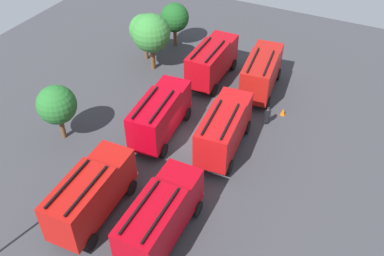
% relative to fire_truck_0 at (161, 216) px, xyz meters
% --- Properties ---
extents(ground_plane, '(55.50, 55.50, 0.00)m').
position_rel_fire_truck_0_xyz_m(ground_plane, '(9.12, 2.45, -2.15)').
color(ground_plane, '#38383D').
extents(fire_truck_0, '(7.24, 2.85, 3.88)m').
position_rel_fire_truck_0_xyz_m(fire_truck_0, '(0.00, 0.00, 0.00)').
color(fire_truck_0, '#AA0512').
rests_on(fire_truck_0, ground).
extents(fire_truck_1, '(7.40, 3.31, 3.88)m').
position_rel_fire_truck_0_xyz_m(fire_truck_1, '(9.40, -0.13, 0.00)').
color(fire_truck_1, '#B61012').
rests_on(fire_truck_1, ground).
extents(fire_truck_2, '(7.44, 3.45, 3.88)m').
position_rel_fire_truck_0_xyz_m(fire_truck_2, '(18.28, 0.02, 0.00)').
color(fire_truck_2, '#A91611').
rests_on(fire_truck_2, ground).
extents(fire_truck_3, '(7.31, 3.04, 3.88)m').
position_rel_fire_truck_0_xyz_m(fire_truck_3, '(-0.41, 4.88, 0.00)').
color(fire_truck_3, '#AF120F').
rests_on(fire_truck_3, ground).
extents(fire_truck_4, '(7.40, 3.30, 3.88)m').
position_rel_fire_truck_0_xyz_m(fire_truck_4, '(8.77, 5.08, 0.00)').
color(fire_truck_4, '#B20413').
rests_on(fire_truck_4, ground).
extents(fire_truck_5, '(7.24, 2.86, 3.88)m').
position_rel_fire_truck_0_xyz_m(fire_truck_5, '(18.09, 4.84, 0.00)').
color(fire_truck_5, '#AC0912').
rests_on(fire_truck_5, ground).
extents(firefighter_0, '(0.46, 0.47, 1.65)m').
position_rel_fire_truck_0_xyz_m(firefighter_0, '(13.96, -2.16, -1.23)').
color(firefighter_0, black).
rests_on(firefighter_0, ground).
extents(firefighter_1, '(0.48, 0.45, 1.84)m').
position_rel_fire_truck_0_xyz_m(firefighter_1, '(23.76, 6.23, -1.11)').
color(firefighter_1, black).
rests_on(firefighter_1, ground).
extents(tree_0, '(3.09, 3.09, 4.78)m').
position_rel_fire_truck_0_xyz_m(tree_0, '(4.98, 12.01, 1.07)').
color(tree_0, brown).
rests_on(tree_0, ground).
extents(tree_1, '(3.69, 3.69, 5.72)m').
position_rel_fire_truck_0_xyz_m(tree_1, '(17.38, 10.94, 1.70)').
color(tree_1, brown).
rests_on(tree_1, ground).
extents(tree_2, '(3.11, 3.11, 4.82)m').
position_rel_fire_truck_0_xyz_m(tree_2, '(18.75, 12.55, 1.09)').
color(tree_2, brown).
rests_on(tree_2, ground).
extents(tree_3, '(3.03, 3.03, 4.70)m').
position_rel_fire_truck_0_xyz_m(tree_3, '(22.64, 11.27, 1.01)').
color(tree_3, brown).
rests_on(tree_3, ground).
extents(traffic_cone_1, '(0.51, 0.51, 0.73)m').
position_rel_fire_truck_0_xyz_m(traffic_cone_1, '(8.73, 7.45, -1.79)').
color(traffic_cone_1, '#F2600C').
rests_on(traffic_cone_1, ground).
extents(traffic_cone_2, '(0.44, 0.44, 0.63)m').
position_rel_fire_truck_0_xyz_m(traffic_cone_2, '(15.78, -3.00, -1.84)').
color(traffic_cone_2, '#F2600C').
rests_on(traffic_cone_2, ground).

